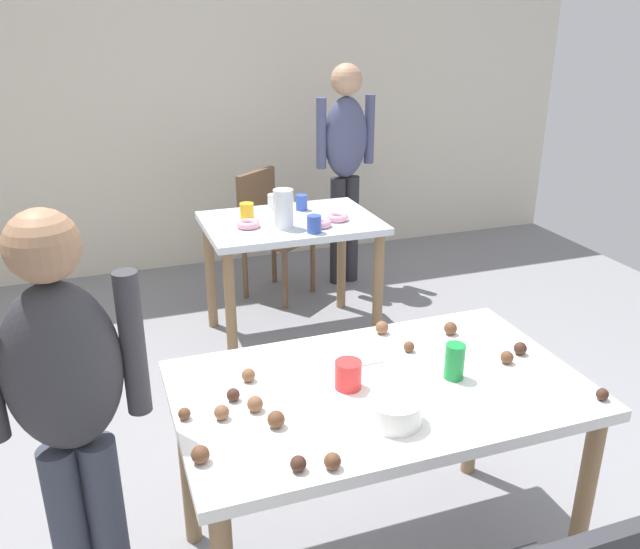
# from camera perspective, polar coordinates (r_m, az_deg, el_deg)

# --- Properties ---
(ground_plane) EXTENTS (6.40, 6.40, 0.00)m
(ground_plane) POSITION_cam_1_polar(r_m,az_deg,el_deg) (2.71, 1.65, -21.96)
(ground_plane) COLOR gray
(wall_back) EXTENTS (6.40, 0.10, 2.60)m
(wall_back) POSITION_cam_1_polar(r_m,az_deg,el_deg) (5.10, -11.68, 14.92)
(wall_back) COLOR beige
(wall_back) RESTS_ON ground_plane
(dining_table_near) EXTENTS (1.32, 0.79, 0.75)m
(dining_table_near) POSITION_cam_1_polar(r_m,az_deg,el_deg) (2.23, 5.13, -11.53)
(dining_table_near) COLOR white
(dining_table_near) RESTS_ON ground_plane
(dining_table_far) EXTENTS (1.00, 0.71, 0.75)m
(dining_table_far) POSITION_cam_1_polar(r_m,az_deg,el_deg) (3.88, -2.54, 3.07)
(dining_table_far) COLOR silver
(dining_table_far) RESTS_ON ground_plane
(chair_far_table) EXTENTS (0.56, 0.56, 0.87)m
(chair_far_table) POSITION_cam_1_polar(r_m,az_deg,el_deg) (4.57, -4.41, 4.20)
(chair_far_table) COLOR brown
(chair_far_table) RESTS_ON ground_plane
(person_girl_near) EXTENTS (0.45, 0.21, 1.42)m
(person_girl_near) POSITION_cam_1_polar(r_m,az_deg,el_deg) (2.00, -20.91, -10.77)
(person_girl_near) COLOR #383D4C
(person_girl_near) RESTS_ON ground_plane
(person_adult_far) EXTENTS (0.46, 0.24, 1.56)m
(person_adult_far) POSITION_cam_1_polar(r_m,az_deg,el_deg) (4.66, 2.21, 10.22)
(person_adult_far) COLOR #28282D
(person_adult_far) RESTS_ON ground_plane
(mixing_bowl) EXTENTS (0.16, 0.16, 0.08)m
(mixing_bowl) POSITION_cam_1_polar(r_m,az_deg,el_deg) (1.98, 6.48, -11.68)
(mixing_bowl) COLOR white
(mixing_bowl) RESTS_ON dining_table_near
(soda_can) EXTENTS (0.07, 0.07, 0.12)m
(soda_can) POSITION_cam_1_polar(r_m,az_deg,el_deg) (2.22, 11.58, -7.38)
(soda_can) COLOR #198438
(soda_can) RESTS_ON dining_table_near
(fork_near) EXTENTS (0.17, 0.02, 0.01)m
(fork_near) POSITION_cam_1_polar(r_m,az_deg,el_deg) (2.27, 3.56, -7.81)
(fork_near) COLOR silver
(fork_near) RESTS_ON dining_table_near
(cup_near_0) EXTENTS (0.09, 0.09, 0.09)m
(cup_near_0) POSITION_cam_1_polar(r_m,az_deg,el_deg) (2.13, 2.46, -8.67)
(cup_near_0) COLOR red
(cup_near_0) RESTS_ON dining_table_near
(cake_ball_0) EXTENTS (0.04, 0.04, 0.04)m
(cake_ball_0) POSITION_cam_1_polar(r_m,az_deg,el_deg) (2.09, -7.54, -10.29)
(cake_ball_0) COLOR #3D2319
(cake_ball_0) RESTS_ON dining_table_near
(cake_ball_1) EXTENTS (0.05, 0.05, 0.05)m
(cake_ball_1) POSITION_cam_1_polar(r_m,az_deg,el_deg) (2.03, -5.65, -11.09)
(cake_ball_1) COLOR brown
(cake_ball_1) RESTS_ON dining_table_near
(cake_ball_2) EXTENTS (0.05, 0.05, 0.05)m
(cake_ball_2) POSITION_cam_1_polar(r_m,az_deg,el_deg) (1.96, -3.83, -12.41)
(cake_ball_2) COLOR brown
(cake_ball_2) RESTS_ON dining_table_near
(cake_ball_3) EXTENTS (0.04, 0.04, 0.04)m
(cake_ball_3) POSITION_cam_1_polar(r_m,az_deg,el_deg) (2.26, 23.27, -9.52)
(cake_ball_3) COLOR #3D2319
(cake_ball_3) RESTS_ON dining_table_near
(cake_ball_4) EXTENTS (0.05, 0.05, 0.05)m
(cake_ball_4) POSITION_cam_1_polar(r_m,az_deg,el_deg) (2.48, 5.39, -4.59)
(cake_ball_4) COLOR brown
(cake_ball_4) RESTS_ON dining_table_near
(cake_ball_5) EXTENTS (0.05, 0.05, 0.05)m
(cake_ball_5) POSITION_cam_1_polar(r_m,az_deg,el_deg) (2.36, 15.89, -6.91)
(cake_ball_5) COLOR brown
(cake_ball_5) RESTS_ON dining_table_near
(cake_ball_6) EXTENTS (0.05, 0.05, 0.05)m
(cake_ball_6) POSITION_cam_1_polar(r_m,az_deg,el_deg) (2.44, 16.96, -6.14)
(cake_ball_6) COLOR #3D2319
(cake_ball_6) RESTS_ON dining_table_near
(cake_ball_7) EXTENTS (0.04, 0.04, 0.04)m
(cake_ball_7) POSITION_cam_1_polar(r_m,az_deg,el_deg) (2.03, -11.67, -11.73)
(cake_ball_7) COLOR brown
(cake_ball_7) RESTS_ON dining_table_near
(cake_ball_8) EXTENTS (0.04, 0.04, 0.04)m
(cake_ball_8) POSITION_cam_1_polar(r_m,az_deg,el_deg) (1.80, -1.89, -16.06)
(cake_ball_8) COLOR #3D2319
(cake_ball_8) RESTS_ON dining_table_near
(cake_ball_9) EXTENTS (0.05, 0.05, 0.05)m
(cake_ball_9) POSITION_cam_1_polar(r_m,az_deg,el_deg) (1.85, -10.33, -15.10)
(cake_ball_9) COLOR brown
(cake_ball_9) RESTS_ON dining_table_near
(cake_ball_10) EXTENTS (0.05, 0.05, 0.05)m
(cake_ball_10) POSITION_cam_1_polar(r_m,az_deg,el_deg) (2.01, -8.52, -11.73)
(cake_ball_10) COLOR brown
(cake_ball_10) RESTS_ON dining_table_near
(cake_ball_11) EXTENTS (0.04, 0.04, 0.04)m
(cake_ball_11) POSITION_cam_1_polar(r_m,az_deg,el_deg) (2.37, 7.72, -6.21)
(cake_ball_11) COLOR brown
(cake_ball_11) RESTS_ON dining_table_near
(cake_ball_12) EXTENTS (0.05, 0.05, 0.05)m
(cake_ball_12) POSITION_cam_1_polar(r_m,az_deg,el_deg) (1.80, 1.09, -15.86)
(cake_ball_12) COLOR brown
(cake_ball_12) RESTS_ON dining_table_near
(cake_ball_13) EXTENTS (0.05, 0.05, 0.05)m
(cake_ball_13) POSITION_cam_1_polar(r_m,az_deg,el_deg) (2.52, 11.24, -4.59)
(cake_ball_13) COLOR brown
(cake_ball_13) RESTS_ON dining_table_near
(cake_ball_14) EXTENTS (0.05, 0.05, 0.05)m
(cake_ball_14) POSITION_cam_1_polar(r_m,az_deg,el_deg) (2.18, -6.23, -8.66)
(cake_ball_14) COLOR brown
(cake_ball_14) RESTS_ON dining_table_near
(pitcher_far) EXTENTS (0.11, 0.11, 0.22)m
(pitcher_far) POSITION_cam_1_polar(r_m,az_deg,el_deg) (3.67, -3.18, 5.71)
(pitcher_far) COLOR white
(pitcher_far) RESTS_ON dining_table_far
(cup_far_0) EXTENTS (0.07, 0.07, 0.09)m
(cup_far_0) POSITION_cam_1_polar(r_m,az_deg,el_deg) (4.02, -1.61, 6.26)
(cup_far_0) COLOR #3351B2
(cup_far_0) RESTS_ON dining_table_far
(cup_far_1) EXTENTS (0.08, 0.08, 0.10)m
(cup_far_1) POSITION_cam_1_polar(r_m,az_deg,el_deg) (3.60, -0.51, 4.40)
(cup_far_1) COLOR #3351B2
(cup_far_1) RESTS_ON dining_table_far
(cup_far_2) EXTENTS (0.08, 0.08, 0.10)m
(cup_far_2) POSITION_cam_1_polar(r_m,az_deg,el_deg) (3.85, -6.36, 5.46)
(cup_far_2) COLOR yellow
(cup_far_2) RESTS_ON dining_table_far
(cup_far_3) EXTENTS (0.07, 0.07, 0.09)m
(cup_far_3) POSITION_cam_1_polar(r_m,az_deg,el_deg) (4.04, -4.04, 6.30)
(cup_far_3) COLOR white
(cup_far_3) RESTS_ON dining_table_far
(donut_far_0) EXTENTS (0.14, 0.14, 0.04)m
(donut_far_0) POSITION_cam_1_polar(r_m,az_deg,el_deg) (3.71, -0.04, 4.48)
(donut_far_0) COLOR pink
(donut_far_0) RESTS_ON dining_table_far
(donut_far_1) EXTENTS (0.13, 0.13, 0.04)m
(donut_far_1) POSITION_cam_1_polar(r_m,az_deg,el_deg) (3.71, -6.24, 4.36)
(donut_far_1) COLOR pink
(donut_far_1) RESTS_ON dining_table_far
(donut_far_2) EXTENTS (0.13, 0.13, 0.04)m
(donut_far_2) POSITION_cam_1_polar(r_m,az_deg,el_deg) (3.82, 1.53, 4.98)
(donut_far_2) COLOR pink
(donut_far_2) RESTS_ON dining_table_far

